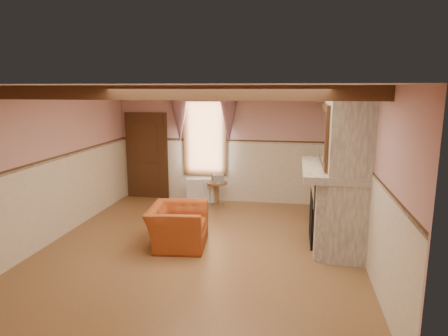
% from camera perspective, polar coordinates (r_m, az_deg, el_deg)
% --- Properties ---
extents(floor, '(5.50, 6.00, 0.01)m').
position_cam_1_polar(floor, '(7.24, -3.21, -11.08)').
color(floor, brown).
rests_on(floor, ground).
extents(ceiling, '(5.50, 6.00, 0.01)m').
position_cam_1_polar(ceiling, '(6.70, -3.48, 11.65)').
color(ceiling, silver).
rests_on(ceiling, wall_back).
extents(wall_back, '(5.50, 0.02, 2.80)m').
position_cam_1_polar(wall_back, '(9.74, 0.76, 3.30)').
color(wall_back, tan).
rests_on(wall_back, floor).
extents(wall_front, '(5.50, 0.02, 2.80)m').
position_cam_1_polar(wall_front, '(4.08, -13.25, -8.45)').
color(wall_front, tan).
rests_on(wall_front, floor).
extents(wall_left, '(0.02, 6.00, 2.80)m').
position_cam_1_polar(wall_left, '(7.93, -23.06, 0.54)').
color(wall_left, tan).
rests_on(wall_left, floor).
extents(wall_right, '(0.02, 6.00, 2.80)m').
position_cam_1_polar(wall_right, '(6.76, 19.98, -0.97)').
color(wall_right, tan).
rests_on(wall_right, floor).
extents(wainscot, '(5.50, 6.00, 1.50)m').
position_cam_1_polar(wainscot, '(6.99, -3.28, -5.39)').
color(wainscot, beige).
rests_on(wainscot, floor).
extents(chair_rail, '(5.50, 6.00, 0.08)m').
position_cam_1_polar(chair_rail, '(6.82, -3.35, 0.66)').
color(chair_rail, black).
rests_on(chair_rail, wainscot).
extents(firebox, '(0.20, 0.95, 0.90)m').
position_cam_1_polar(firebox, '(7.49, 13.03, -6.94)').
color(firebox, black).
rests_on(firebox, floor).
extents(armchair, '(1.08, 1.21, 0.72)m').
position_cam_1_polar(armchair, '(7.20, -6.60, -8.22)').
color(armchair, '#994219').
rests_on(armchair, floor).
extents(side_table, '(0.62, 0.62, 0.55)m').
position_cam_1_polar(side_table, '(9.62, -0.99, -3.64)').
color(side_table, brown).
rests_on(side_table, floor).
extents(book_stack, '(0.35, 0.39, 0.20)m').
position_cam_1_polar(book_stack, '(9.53, -0.93, -1.47)').
color(book_stack, '#B7AD8C').
rests_on(book_stack, side_table).
extents(radiator, '(0.72, 0.35, 0.60)m').
position_cam_1_polar(radiator, '(9.79, -3.32, -3.25)').
color(radiator, silver).
rests_on(radiator, floor).
extents(bowl, '(0.38, 0.38, 0.09)m').
position_cam_1_polar(bowl, '(7.35, 15.25, 0.79)').
color(bowl, brown).
rests_on(bowl, mantel).
extents(mantel_clock, '(0.14, 0.24, 0.20)m').
position_cam_1_polar(mantel_clock, '(7.92, 14.91, 1.94)').
color(mantel_clock, '#321D0D').
rests_on(mantel_clock, mantel).
extents(oil_lamp, '(0.11, 0.11, 0.28)m').
position_cam_1_polar(oil_lamp, '(7.45, 15.21, 1.66)').
color(oil_lamp, '#C58337').
rests_on(oil_lamp, mantel).
extents(candle_red, '(0.06, 0.06, 0.16)m').
position_cam_1_polar(candle_red, '(6.88, 15.60, 0.35)').
color(candle_red, '#A6141C').
rests_on(candle_red, mantel).
extents(jar_yellow, '(0.06, 0.06, 0.12)m').
position_cam_1_polar(jar_yellow, '(6.88, 15.59, 0.19)').
color(jar_yellow, gold).
rests_on(jar_yellow, mantel).
extents(fireplace, '(0.85, 2.00, 2.80)m').
position_cam_1_polar(fireplace, '(7.29, 16.69, 0.10)').
color(fireplace, gray).
rests_on(fireplace, floor).
extents(mantel, '(1.05, 2.05, 0.12)m').
position_cam_1_polar(mantel, '(7.28, 15.27, -0.16)').
color(mantel, gray).
rests_on(mantel, fireplace).
extents(overmantel_mirror, '(0.06, 1.44, 1.04)m').
position_cam_1_polar(overmantel_mirror, '(7.17, 14.05, 4.67)').
color(overmantel_mirror, silver).
rests_on(overmantel_mirror, fireplace).
extents(door, '(1.10, 0.10, 2.10)m').
position_cam_1_polar(door, '(10.28, -10.93, 1.54)').
color(door, black).
rests_on(door, floor).
extents(window, '(1.06, 0.08, 2.02)m').
position_cam_1_polar(window, '(9.79, -2.75, 4.80)').
color(window, white).
rests_on(window, wall_back).
extents(window_drapes, '(1.30, 0.14, 1.40)m').
position_cam_1_polar(window_drapes, '(9.65, -2.90, 8.28)').
color(window_drapes, gray).
rests_on(window_drapes, wall_back).
extents(ceiling_beam_front, '(5.50, 0.18, 0.20)m').
position_cam_1_polar(ceiling_beam_front, '(5.54, -6.42, 10.64)').
color(ceiling_beam_front, black).
rests_on(ceiling_beam_front, ceiling).
extents(ceiling_beam_back, '(5.50, 0.18, 0.20)m').
position_cam_1_polar(ceiling_beam_back, '(7.87, -1.39, 10.89)').
color(ceiling_beam_back, black).
rests_on(ceiling_beam_back, ceiling).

